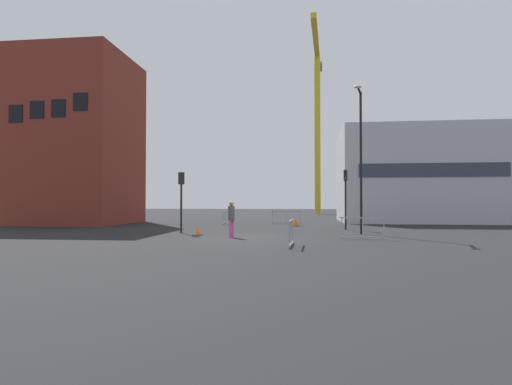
# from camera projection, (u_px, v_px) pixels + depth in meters

# --- Properties ---
(ground) EXTENTS (160.00, 160.00, 0.00)m
(ground) POSITION_uv_depth(u_px,v_px,m) (248.00, 237.00, 21.42)
(ground) COLOR black
(brick_building) EXTENTS (8.45, 8.33, 13.85)m
(brick_building) POSITION_uv_depth(u_px,v_px,m) (78.00, 140.00, 34.54)
(brick_building) COLOR maroon
(brick_building) RESTS_ON ground
(office_block) EXTENTS (13.81, 9.33, 8.32)m
(office_block) POSITION_uv_depth(u_px,v_px,m) (417.00, 176.00, 37.68)
(office_block) COLOR #B7B7BC
(office_block) RESTS_ON ground
(construction_crane) EXTENTS (2.20, 20.22, 24.64)m
(construction_crane) POSITION_uv_depth(u_px,v_px,m) (317.00, 103.00, 61.73)
(construction_crane) COLOR gold
(construction_crane) RESTS_ON ground
(streetlamp_tall) EXTENTS (0.64, 1.74, 8.07)m
(streetlamp_tall) POSITION_uv_depth(u_px,v_px,m) (361.00, 151.00, 23.31)
(streetlamp_tall) COLOR black
(streetlamp_tall) RESTS_ON ground
(traffic_light_near) EXTENTS (0.27, 0.38, 3.90)m
(traffic_light_near) POSITION_uv_depth(u_px,v_px,m) (346.00, 189.00, 26.97)
(traffic_light_near) COLOR #232326
(traffic_light_near) RESTS_ON ground
(traffic_light_median) EXTENTS (0.38, 0.36, 3.54)m
(traffic_light_median) POSITION_uv_depth(u_px,v_px,m) (181.00, 192.00, 24.10)
(traffic_light_median) COLOR #232326
(traffic_light_median) RESTS_ON ground
(pedestrian_walking) EXTENTS (0.34, 0.34, 1.85)m
(pedestrian_walking) POSITION_uv_depth(u_px,v_px,m) (231.00, 216.00, 21.27)
(pedestrian_walking) COLOR #D14C8C
(pedestrian_walking) RESTS_ON ground
(safety_barrier_right_run) EXTENTS (2.20, 0.26, 1.08)m
(safety_barrier_right_run) POSITION_uv_depth(u_px,v_px,m) (363.00, 228.00, 20.19)
(safety_barrier_right_run) COLOR #9EA0A5
(safety_barrier_right_run) RESTS_ON ground
(safety_barrier_mid_span) EXTENTS (0.14, 2.18, 1.08)m
(safety_barrier_mid_span) POSITION_uv_depth(u_px,v_px,m) (291.00, 233.00, 17.06)
(safety_barrier_mid_span) COLOR gray
(safety_barrier_mid_span) RESTS_ON ground
(safety_barrier_rear) EXTENTS (2.52, 0.10, 1.08)m
(safety_barrier_rear) POSITION_uv_depth(u_px,v_px,m) (286.00, 217.00, 33.86)
(safety_barrier_rear) COLOR gray
(safety_barrier_rear) RESTS_ON ground
(safety_barrier_front) EXTENTS (0.16, 1.89, 1.08)m
(safety_barrier_front) POSITION_uv_depth(u_px,v_px,m) (224.00, 217.00, 34.03)
(safety_barrier_front) COLOR #9EA0A5
(safety_barrier_front) RESTS_ON ground
(traffic_cone_by_barrier) EXTENTS (0.48, 0.48, 0.48)m
(traffic_cone_by_barrier) POSITION_uv_depth(u_px,v_px,m) (198.00, 231.00, 22.70)
(traffic_cone_by_barrier) COLOR black
(traffic_cone_by_barrier) RESTS_ON ground
(traffic_cone_orange) EXTENTS (0.67, 0.67, 0.68)m
(traffic_cone_orange) POSITION_uv_depth(u_px,v_px,m) (295.00, 222.00, 31.07)
(traffic_cone_orange) COLOR black
(traffic_cone_orange) RESTS_ON ground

